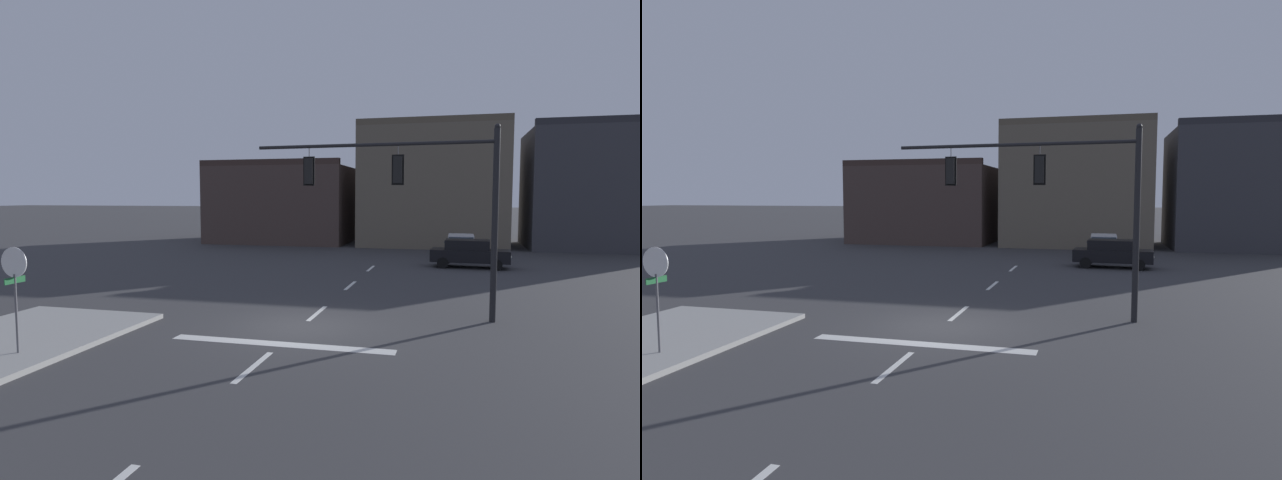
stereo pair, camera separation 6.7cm
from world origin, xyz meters
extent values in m
plane|color=#353538|center=(0.00, 0.00, 0.00)|extent=(400.00, 400.00, 0.00)
cube|color=gray|center=(-7.34, -4.00, 0.07)|extent=(5.00, 8.00, 0.15)
cube|color=silver|center=(0.00, -2.00, 0.00)|extent=(6.40, 0.50, 0.01)
cube|color=silver|center=(0.00, -4.00, 0.00)|extent=(0.16, 2.40, 0.01)
cube|color=silver|center=(0.00, 2.00, 0.00)|extent=(0.16, 2.40, 0.01)
cube|color=silver|center=(0.00, 8.00, 0.00)|extent=(0.16, 2.40, 0.01)
cube|color=silver|center=(0.00, 14.00, 0.00)|extent=(0.16, 2.40, 0.01)
cylinder|color=black|center=(5.87, 2.21, 3.13)|extent=(0.20, 0.20, 6.26)
cylinder|color=black|center=(1.79, 2.37, 5.84)|extent=(8.16, 0.43, 0.12)
sphere|color=black|center=(5.87, 2.21, 6.31)|extent=(0.18, 0.18, 0.18)
cylinder|color=#56565B|center=(2.73, 2.33, 5.61)|extent=(0.03, 0.03, 0.35)
cube|color=black|center=(2.73, 2.33, 4.98)|extent=(0.31, 0.25, 0.90)
sphere|color=green|center=(2.74, 2.46, 5.26)|extent=(0.20, 0.20, 0.20)
sphere|color=#2D2314|center=(2.74, 2.46, 4.98)|extent=(0.20, 0.20, 0.20)
sphere|color=black|center=(2.74, 2.46, 4.70)|extent=(0.20, 0.20, 0.20)
cube|color=black|center=(2.73, 2.31, 4.98)|extent=(0.42, 0.05, 1.02)
cylinder|color=#56565B|center=(-0.40, 2.45, 5.61)|extent=(0.03, 0.03, 0.35)
cube|color=black|center=(-0.40, 2.45, 4.98)|extent=(0.31, 0.25, 0.90)
sphere|color=green|center=(-0.40, 2.58, 5.26)|extent=(0.20, 0.20, 0.20)
sphere|color=#2D2314|center=(-0.40, 2.58, 4.98)|extent=(0.20, 0.20, 0.20)
sphere|color=black|center=(-0.40, 2.58, 4.70)|extent=(0.20, 0.20, 0.20)
cube|color=black|center=(-0.40, 2.43, 4.98)|extent=(0.42, 0.05, 1.02)
cylinder|color=#56565B|center=(-6.00, -4.87, 1.07)|extent=(0.06, 0.06, 2.15)
cylinder|color=white|center=(-6.00, -4.87, 2.45)|extent=(0.76, 0.03, 0.76)
cylinder|color=#B21414|center=(-6.00, -4.85, 2.45)|extent=(0.68, 0.03, 0.68)
cube|color=#19592D|center=(-6.00, -4.87, 2.00)|extent=(0.02, 0.64, 0.16)
cube|color=black|center=(5.49, 15.80, 0.70)|extent=(4.51, 2.08, 0.70)
cube|color=black|center=(5.34, 15.81, 1.33)|extent=(2.56, 1.76, 0.56)
cube|color=#2D3842|center=(6.11, 15.76, 1.31)|extent=(0.35, 1.53, 0.47)
cube|color=#2D3842|center=(4.18, 15.89, 1.31)|extent=(0.31, 1.53, 0.46)
cylinder|color=black|center=(7.00, 16.56, 0.32)|extent=(0.65, 0.26, 0.64)
cylinder|color=black|center=(6.89, 14.86, 0.32)|extent=(0.65, 0.26, 0.64)
cylinder|color=black|center=(4.10, 16.74, 0.32)|extent=(0.65, 0.26, 0.64)
cylinder|color=black|center=(3.99, 15.05, 0.32)|extent=(0.65, 0.26, 0.64)
sphere|color=silver|center=(7.71, 16.24, 0.75)|extent=(0.16, 0.16, 0.16)
sphere|color=silver|center=(7.63, 15.09, 0.75)|extent=(0.16, 0.16, 0.16)
cube|color=maroon|center=(3.32, 15.94, 0.78)|extent=(0.13, 1.37, 0.12)
cube|color=silver|center=(5.01, 20.11, 0.70)|extent=(1.81, 4.40, 0.70)
cube|color=silver|center=(5.01, 19.96, 1.33)|extent=(1.61, 2.47, 0.56)
cube|color=#2D3842|center=(5.01, 20.73, 1.31)|extent=(1.52, 0.25, 0.47)
cube|color=#2D3842|center=(5.00, 18.79, 1.31)|extent=(1.52, 0.22, 0.46)
cylinder|color=black|center=(4.16, 21.57, 0.32)|extent=(0.22, 0.64, 0.64)
cylinder|color=black|center=(5.86, 21.56, 0.32)|extent=(0.22, 0.64, 0.64)
cylinder|color=black|center=(4.15, 18.66, 0.32)|extent=(0.22, 0.64, 0.64)
cylinder|color=black|center=(5.85, 18.66, 0.32)|extent=(0.22, 0.64, 0.64)
sphere|color=silver|center=(4.44, 22.29, 0.75)|extent=(0.16, 0.16, 0.16)
sphere|color=silver|center=(5.59, 22.29, 0.75)|extent=(0.16, 0.16, 0.16)
cube|color=maroon|center=(5.00, 17.93, 0.78)|extent=(1.37, 0.04, 0.12)
cube|color=#473833|center=(-10.57, 31.04, 3.35)|extent=(12.21, 10.67, 6.71)
cube|color=#3A2B26|center=(-10.57, 26.01, 6.96)|extent=(12.21, 0.60, 0.50)
cube|color=#665B4C|center=(2.78, 31.37, 4.85)|extent=(11.79, 11.33, 9.70)
cube|color=brown|center=(2.78, 26.01, 9.95)|extent=(11.79, 0.60, 0.50)
cube|color=#38383D|center=(15.68, 30.28, 4.64)|extent=(11.10, 9.14, 9.27)
cube|color=#2B2B30|center=(15.68, 26.01, 9.52)|extent=(11.10, 0.60, 0.50)
camera|label=1|loc=(4.64, -15.54, 4.07)|focal=29.50mm
camera|label=2|loc=(4.70, -15.52, 4.07)|focal=29.50mm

